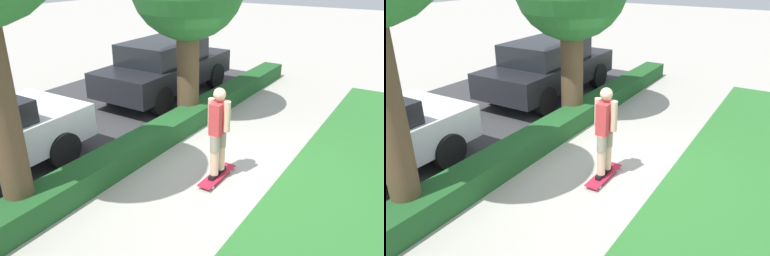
% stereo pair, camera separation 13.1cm
% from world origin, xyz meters
% --- Properties ---
extents(ground_plane, '(60.00, 60.00, 0.00)m').
position_xyz_m(ground_plane, '(0.00, 0.00, 0.00)').
color(ground_plane, '#ADA89E').
extents(street_asphalt, '(12.92, 5.00, 0.01)m').
position_xyz_m(street_asphalt, '(0.00, 4.20, 0.00)').
color(street_asphalt, '#38383A').
rests_on(street_asphalt, ground_plane).
extents(hedge_row, '(12.92, 0.60, 0.43)m').
position_xyz_m(hedge_row, '(0.00, 1.60, 0.22)').
color(hedge_row, '#1E5123').
rests_on(hedge_row, ground_plane).
extents(skateboard, '(0.96, 0.24, 0.08)m').
position_xyz_m(skateboard, '(-0.44, -0.09, 0.07)').
color(skateboard, red).
rests_on(skateboard, ground_plane).
extents(skater_person, '(0.48, 0.41, 1.59)m').
position_xyz_m(skater_person, '(-0.44, -0.09, 0.93)').
color(skater_person, black).
rests_on(skater_person, skateboard).
extents(parked_car_middle, '(4.42, 1.89, 1.57)m').
position_xyz_m(parked_car_middle, '(2.82, 3.41, 0.83)').
color(parked_car_middle, black).
rests_on(parked_car_middle, ground_plane).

